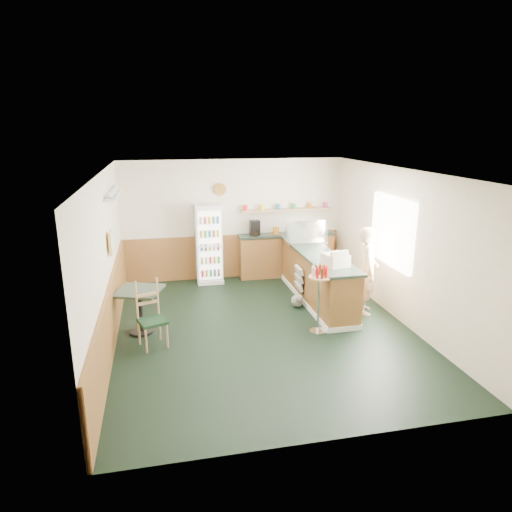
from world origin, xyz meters
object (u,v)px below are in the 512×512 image
object	(u,v)px
cash_register	(335,260)
shopkeeper	(367,271)
drinks_fridge	(209,244)
cafe_table	(140,303)
display_case	(306,232)
condiment_stand	(319,288)
cafe_chair	(152,311)

from	to	relation	value
cash_register	shopkeeper	xyz separation A→B (m)	(0.70, 0.16, -0.30)
drinks_fridge	cash_register	bearing A→B (deg)	-52.70
cash_register	cafe_table	xyz separation A→B (m)	(-3.40, 0.13, -0.57)
drinks_fridge	display_case	distance (m)	2.18
drinks_fridge	display_case	world-z (taller)	drinks_fridge
display_case	condiment_stand	distance (m)	2.24
shopkeeper	condiment_stand	distance (m)	1.31
cash_register	shopkeeper	size ratio (longest dim) A/B	0.24
shopkeeper	cafe_table	bearing A→B (deg)	109.29
shopkeeper	drinks_fridge	bearing A→B (deg)	66.67
drinks_fridge	cash_register	size ratio (longest dim) A/B	4.42
drinks_fridge	cafe_chair	distance (m)	3.18
drinks_fridge	display_case	size ratio (longest dim) A/B	2.12
shopkeeper	cafe_chair	xyz separation A→B (m)	(-3.90, -0.50, -0.26)
shopkeeper	condiment_stand	bearing A→B (deg)	137.38
cash_register	display_case	bearing A→B (deg)	77.24
display_case	condiment_stand	bearing A→B (deg)	-101.95
cash_register	condiment_stand	xyz separation A→B (m)	(-0.45, -0.47, -0.33)
condiment_stand	cafe_table	size ratio (longest dim) A/B	1.29
display_case	cafe_table	bearing A→B (deg)	-155.49
condiment_stand	cafe_chair	bearing A→B (deg)	177.33
cash_register	cafe_chair	xyz separation A→B (m)	(-3.20, -0.34, -0.56)
drinks_fridge	cash_register	world-z (taller)	drinks_fridge
shopkeeper	condiment_stand	xyz separation A→B (m)	(-1.15, -0.63, -0.03)
display_case	cash_register	distance (m)	1.68
display_case	cafe_table	xyz separation A→B (m)	(-3.40, -1.55, -0.70)
display_case	cash_register	size ratio (longest dim) A/B	2.08
condiment_stand	shopkeeper	bearing A→B (deg)	28.50
display_case	cafe_table	world-z (taller)	display_case
condiment_stand	cafe_chair	xyz separation A→B (m)	(-2.74, 0.13, -0.23)
drinks_fridge	cafe_table	size ratio (longest dim) A/B	1.95
shopkeeper	cafe_chair	bearing A→B (deg)	116.18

